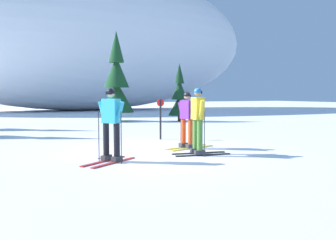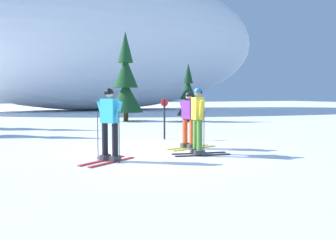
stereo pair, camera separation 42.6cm
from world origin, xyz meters
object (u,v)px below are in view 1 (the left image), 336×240
(skier_yellow_jacket, at_px, (198,119))
(trail_marker_post, at_px, (161,116))
(skier_cyan_jacket, at_px, (111,123))
(pine_tree_far_right, at_px, (179,97))
(pine_tree_center_right, at_px, (117,84))
(skier_purple_jacket, at_px, (187,119))

(skier_yellow_jacket, relative_size, trail_marker_post, 1.23)
(skier_cyan_jacket, bearing_deg, pine_tree_far_right, 55.20)
(skier_yellow_jacket, xyz_separation_m, pine_tree_center_right, (1.78, 12.70, 1.31))
(pine_tree_far_right, xyz_separation_m, trail_marker_post, (-4.79, -7.63, -0.64))
(skier_yellow_jacket, bearing_deg, trail_marker_post, 82.16)
(pine_tree_center_right, xyz_separation_m, trail_marker_post, (-1.31, -9.22, -1.45))
(pine_tree_far_right, bearing_deg, pine_tree_center_right, 155.39)
(skier_cyan_jacket, xyz_separation_m, pine_tree_center_right, (4.22, 12.67, 1.34))
(pine_tree_far_right, relative_size, trail_marker_post, 2.38)
(pine_tree_far_right, bearing_deg, trail_marker_post, -122.11)
(pine_tree_center_right, bearing_deg, skier_cyan_jacket, -108.41)
(pine_tree_center_right, relative_size, trail_marker_post, 3.69)
(skier_cyan_jacket, xyz_separation_m, skier_purple_jacket, (2.73, 1.12, -0.06))
(skier_purple_jacket, xyz_separation_m, pine_tree_far_right, (4.97, 9.96, 0.59))
(skier_yellow_jacket, xyz_separation_m, pine_tree_far_right, (5.27, 11.10, 0.50))
(pine_tree_center_right, bearing_deg, pine_tree_far_right, -24.61)
(skier_cyan_jacket, distance_m, pine_tree_center_right, 13.42)
(pine_tree_far_right, height_order, trail_marker_post, pine_tree_far_right)
(skier_cyan_jacket, height_order, skier_yellow_jacket, skier_yellow_jacket)
(pine_tree_center_right, distance_m, pine_tree_far_right, 3.92)
(skier_purple_jacket, height_order, trail_marker_post, skier_purple_jacket)
(pine_tree_far_right, bearing_deg, skier_yellow_jacket, -115.38)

